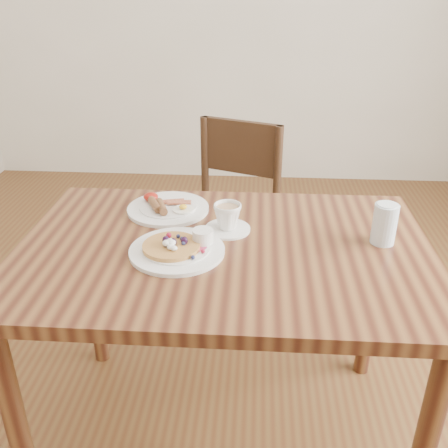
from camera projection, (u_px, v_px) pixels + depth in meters
The scene contains 7 objects.
ground at pixel (224, 429), 1.78m from camera, with size 5.00×5.00×0.00m, color brown.
dining_table at pixel (224, 275), 1.49m from camera, with size 1.20×0.80×0.75m.
chair_far at pixel (229, 213), 2.24m from camera, with size 0.54×0.54×0.88m.
pancake_plate at pixel (178, 248), 1.40m from camera, with size 0.27×0.27×0.06m.
breakfast_plate at pixel (167, 207), 1.65m from camera, with size 0.27×0.27×0.04m.
teacup_saucer at pixel (228, 219), 1.51m from camera, with size 0.14×0.14×0.09m.
water_glass at pixel (385, 224), 1.43m from camera, with size 0.07×0.07×0.12m, color silver.
Camera 1 is at (0.09, -1.26, 1.45)m, focal length 40.00 mm.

